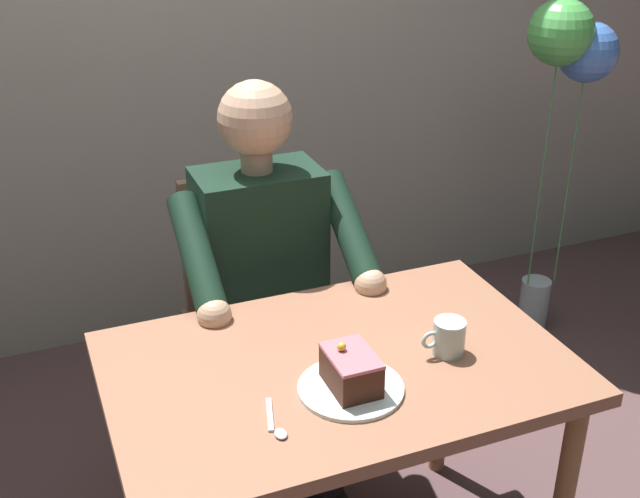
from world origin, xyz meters
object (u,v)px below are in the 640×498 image
object	(u,v)px
coffee_cup	(448,337)
dining_table	(338,392)
seated_person	(269,288)
cake_slice	(351,370)
chair	(253,305)
dessert_spoon	(276,425)
balloon_display	(568,77)

from	to	relation	value
coffee_cup	dining_table	bearing A→B (deg)	-14.04
seated_person	cake_slice	xyz separation A→B (m)	(0.02, 0.63, 0.12)
chair	cake_slice	world-z (taller)	chair
dining_table	seated_person	xyz separation A→B (m)	(0.00, -0.51, 0.02)
dining_table	cake_slice	distance (m)	0.18
chair	coffee_cup	world-z (taller)	chair
seated_person	dining_table	bearing A→B (deg)	90.00
seated_person	coffee_cup	world-z (taller)	seated_person
seated_person	cake_slice	bearing A→B (deg)	88.40
seated_person	dessert_spoon	size ratio (longest dim) A/B	8.71
dessert_spoon	cake_slice	bearing A→B (deg)	-163.76
chair	dining_table	bearing A→B (deg)	90.00
seated_person	dessert_spoon	distance (m)	0.72
seated_person	cake_slice	size ratio (longest dim) A/B	8.87
dining_table	coffee_cup	bearing A→B (deg)	165.96
dining_table	dessert_spoon	size ratio (longest dim) A/B	7.55
chair	seated_person	bearing A→B (deg)	90.00
chair	dessert_spoon	distance (m)	0.91
cake_slice	dessert_spoon	bearing A→B (deg)	16.24
balloon_display	dining_table	bearing A→B (deg)	34.68
seated_person	balloon_display	bearing A→B (deg)	-163.85
seated_person	dessert_spoon	bearing A→B (deg)	72.64
dining_table	coffee_cup	distance (m)	0.30
seated_person	coffee_cup	xyz separation A→B (m)	(-0.26, 0.58, 0.11)
chair	seated_person	distance (m)	0.23
dining_table	balloon_display	world-z (taller)	balloon_display
seated_person	balloon_display	xyz separation A→B (m)	(-1.27, -0.37, 0.41)
seated_person	cake_slice	world-z (taller)	seated_person
chair	balloon_display	xyz separation A→B (m)	(-1.27, -0.20, 0.57)
seated_person	balloon_display	size ratio (longest dim) A/B	0.92
coffee_cup	dessert_spoon	xyz separation A→B (m)	(0.47, 0.11, -0.04)
dining_table	chair	distance (m)	0.70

